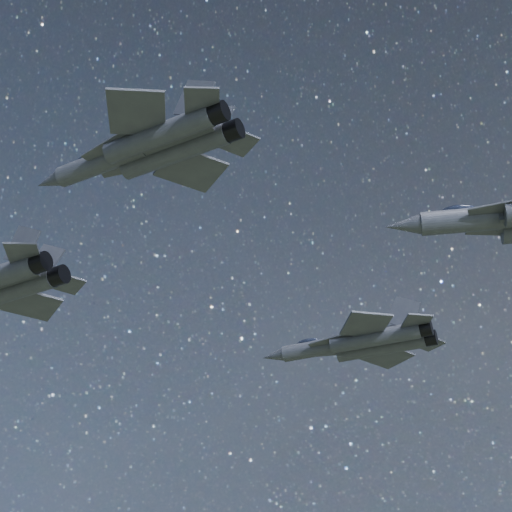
% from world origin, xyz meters
% --- Properties ---
extents(jet_left, '(18.64, 13.14, 4.72)m').
position_xyz_m(jet_left, '(5.68, 23.14, 161.60)').
color(jet_left, '#393B47').
extents(jet_right, '(16.03, 11.38, 4.08)m').
position_xyz_m(jet_right, '(4.77, -14.60, 158.41)').
color(jet_right, '#393B47').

